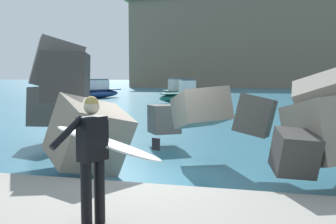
{
  "coord_description": "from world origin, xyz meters",
  "views": [
    {
      "loc": [
        2.6,
        -9.0,
        2.29
      ],
      "look_at": [
        0.13,
        0.5,
        1.4
      ],
      "focal_mm": 43.13,
      "sensor_mm": 36.0,
      "label": 1
    }
  ],
  "objects_px": {
    "boat_mid_left": "(97,92)",
    "mooring_buoy_inner": "(101,93)",
    "boat_near_centre": "(184,96)",
    "boat_near_right": "(177,92)",
    "surfer_with_board": "(96,149)"
  },
  "relations": [
    {
      "from": "boat_mid_left",
      "to": "mooring_buoy_inner",
      "type": "xyz_separation_m",
      "value": [
        -2.13,
        5.73,
        -0.41
      ]
    },
    {
      "from": "boat_near_centre",
      "to": "mooring_buoy_inner",
      "type": "relative_size",
      "value": 9.82
    },
    {
      "from": "boat_near_centre",
      "to": "boat_near_right",
      "type": "relative_size",
      "value": 0.82
    },
    {
      "from": "surfer_with_board",
      "to": "boat_mid_left",
      "type": "height_order",
      "value": "surfer_with_board"
    },
    {
      "from": "surfer_with_board",
      "to": "boat_near_centre",
      "type": "height_order",
      "value": "surfer_with_board"
    },
    {
      "from": "boat_near_centre",
      "to": "boat_mid_left",
      "type": "distance_m",
      "value": 11.95
    },
    {
      "from": "surfer_with_board",
      "to": "boat_near_right",
      "type": "relative_size",
      "value": 0.39
    },
    {
      "from": "boat_near_centre",
      "to": "boat_mid_left",
      "type": "bearing_deg",
      "value": 151.07
    },
    {
      "from": "boat_near_centre",
      "to": "mooring_buoy_inner",
      "type": "xyz_separation_m",
      "value": [
        -12.59,
        11.51,
        -0.41
      ]
    },
    {
      "from": "boat_near_centre",
      "to": "surfer_with_board",
      "type": "bearing_deg",
      "value": -80.26
    },
    {
      "from": "mooring_buoy_inner",
      "to": "boat_mid_left",
      "type": "bearing_deg",
      "value": -69.63
    },
    {
      "from": "boat_near_right",
      "to": "mooring_buoy_inner",
      "type": "bearing_deg",
      "value": 163.79
    },
    {
      "from": "boat_near_right",
      "to": "surfer_with_board",
      "type": "bearing_deg",
      "value": -78.39
    },
    {
      "from": "boat_near_right",
      "to": "boat_mid_left",
      "type": "bearing_deg",
      "value": -159.83
    },
    {
      "from": "surfer_with_board",
      "to": "boat_near_right",
      "type": "bearing_deg",
      "value": 101.61
    }
  ]
}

